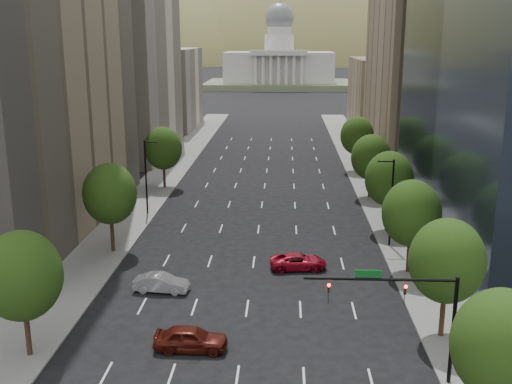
% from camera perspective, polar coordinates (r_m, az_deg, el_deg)
% --- Properties ---
extents(sidewalk_left, '(6.00, 200.00, 0.15)m').
position_cam_1_polar(sidewalk_left, '(69.04, -12.75, -3.20)').
color(sidewalk_left, slate).
rests_on(sidewalk_left, ground).
extents(sidewalk_right, '(6.00, 200.00, 0.15)m').
position_cam_1_polar(sidewalk_right, '(67.77, 13.47, -3.58)').
color(sidewalk_right, slate).
rests_on(sidewalk_right, ground).
extents(midrise_cream_left, '(14.00, 30.00, 35.00)m').
position_cam_1_polar(midrise_cream_left, '(109.93, -12.17, 12.55)').
color(midrise_cream_left, beige).
rests_on(midrise_cream_left, ground).
extents(filler_left, '(14.00, 26.00, 18.00)m').
position_cam_1_polar(filler_left, '(142.53, -8.60, 9.66)').
color(filler_left, beige).
rests_on(filler_left, ground).
extents(parking_tan_right, '(14.00, 30.00, 30.00)m').
position_cam_1_polar(parking_tan_right, '(105.82, 15.17, 10.96)').
color(parking_tan_right, '#8C7759').
rests_on(parking_tan_right, ground).
extents(filler_right, '(14.00, 26.00, 16.00)m').
position_cam_1_polar(filler_right, '(138.68, 12.13, 8.96)').
color(filler_right, '#8C7759').
rests_on(filler_right, ground).
extents(tree_right_0, '(5.20, 5.20, 8.39)m').
position_cam_1_polar(tree_right_0, '(34.06, 22.26, -13.30)').
color(tree_right_0, '#382316').
rests_on(tree_right_0, ground).
extents(tree_right_1, '(5.20, 5.20, 8.75)m').
position_cam_1_polar(tree_right_1, '(43.51, 17.62, -6.24)').
color(tree_right_1, '#382316').
rests_on(tree_right_1, ground).
extents(tree_right_2, '(5.20, 5.20, 8.61)m').
position_cam_1_polar(tree_right_2, '(54.63, 14.50, -1.96)').
color(tree_right_2, '#382316').
rests_on(tree_right_2, ground).
extents(tree_right_3, '(5.20, 5.20, 8.89)m').
position_cam_1_polar(tree_right_3, '(65.97, 12.48, 1.23)').
color(tree_right_3, '#382316').
rests_on(tree_right_3, ground).
extents(tree_right_4, '(5.20, 5.20, 8.46)m').
position_cam_1_polar(tree_right_4, '(79.58, 10.83, 3.24)').
color(tree_right_4, '#382316').
rests_on(tree_right_4, ground).
extents(tree_right_5, '(5.20, 5.20, 8.75)m').
position_cam_1_polar(tree_right_5, '(95.16, 9.54, 5.30)').
color(tree_right_5, '#382316').
rests_on(tree_right_5, ground).
extents(tree_left_0, '(5.20, 5.20, 8.75)m').
position_cam_1_polar(tree_left_0, '(41.85, -21.29, -7.41)').
color(tree_left_0, '#382316').
rests_on(tree_left_0, ground).
extents(tree_left_1, '(5.20, 5.20, 8.97)m').
position_cam_1_polar(tree_left_1, '(59.64, -13.67, -0.17)').
color(tree_left_1, '#382316').
rests_on(tree_left_1, ground).
extents(tree_left_2, '(5.20, 5.20, 8.68)m').
position_cam_1_polar(tree_left_2, '(84.37, -8.78, 4.11)').
color(tree_left_2, '#382316').
rests_on(tree_left_2, ground).
extents(streetlight_rn, '(1.70, 0.20, 9.00)m').
position_cam_1_polar(streetlight_rn, '(61.35, 12.67, -0.79)').
color(streetlight_rn, black).
rests_on(streetlight_rn, ground).
extents(streetlight_ln, '(1.70, 0.20, 9.00)m').
position_cam_1_polar(streetlight_ln, '(71.97, -10.33, 1.58)').
color(streetlight_ln, black).
rests_on(streetlight_ln, ground).
extents(traffic_signal, '(9.12, 0.40, 7.38)m').
position_cam_1_polar(traffic_signal, '(37.54, 14.64, -10.36)').
color(traffic_signal, black).
rests_on(traffic_signal, ground).
extents(capitol, '(60.00, 40.00, 35.20)m').
position_cam_1_polar(capitol, '(253.32, 2.19, 11.77)').
color(capitol, '#596647').
rests_on(capitol, ground).
extents(foothills, '(720.00, 413.00, 263.00)m').
position_cam_1_polar(foothills, '(606.37, 5.85, 8.91)').
color(foothills, olive).
rests_on(foothills, ground).
extents(car_maroon, '(5.02, 2.06, 1.70)m').
position_cam_1_polar(car_maroon, '(42.14, -6.19, -13.62)').
color(car_maroon, '#4C130C').
rests_on(car_maroon, ground).
extents(car_silver, '(4.73, 2.02, 1.52)m').
position_cam_1_polar(car_silver, '(51.29, -8.94, -8.51)').
color(car_silver, '#A2A2A7').
rests_on(car_silver, ground).
extents(car_red_far, '(5.43, 3.04, 1.43)m').
position_cam_1_polar(car_red_far, '(55.52, 4.02, -6.57)').
color(car_red_far, maroon).
rests_on(car_red_far, ground).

